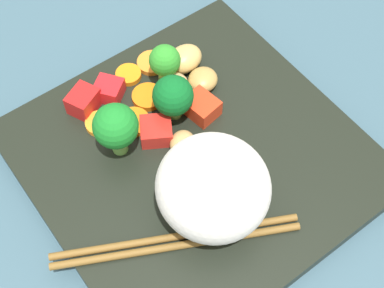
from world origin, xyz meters
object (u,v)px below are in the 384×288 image
at_px(chopstick_pair, 176,241).
at_px(square_plate, 194,157).
at_px(broccoli_floret_0, 173,96).
at_px(rice_mound, 213,188).
at_px(carrot_slice_4, 152,63).

bearing_deg(chopstick_pair, square_plate, 70.39).
bearing_deg(square_plate, broccoli_floret_0, -100.94).
xyz_separation_m(rice_mound, broccoli_floret_0, (-0.03, -0.10, -0.01)).
distance_m(square_plate, broccoli_floret_0, 0.06).
distance_m(rice_mound, broccoli_floret_0, 0.10).
bearing_deg(broccoli_floret_0, carrot_slice_4, -106.05).
height_order(broccoli_floret_0, chopstick_pair, broccoli_floret_0).
height_order(square_plate, chopstick_pair, chopstick_pair).
bearing_deg(square_plate, rice_mound, 68.61).
bearing_deg(broccoli_floret_0, rice_mound, 73.16).
relative_size(broccoli_floret_0, carrot_slice_4, 1.76).
xyz_separation_m(square_plate, chopstick_pair, (0.06, 0.06, 0.01)).
bearing_deg(carrot_slice_4, square_plate, 75.99).
relative_size(square_plate, broccoli_floret_0, 5.43).
height_order(rice_mound, chopstick_pair, rice_mound).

